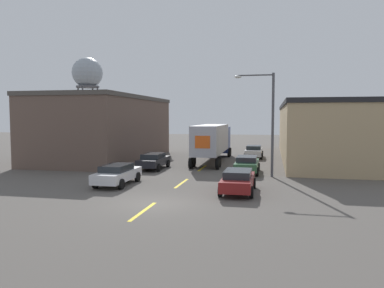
{
  "coord_description": "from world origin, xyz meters",
  "views": [
    {
      "loc": [
        6.12,
        -18.71,
        4.61
      ],
      "look_at": [
        -0.32,
        11.27,
        2.39
      ],
      "focal_mm": 35.0,
      "sensor_mm": 36.0,
      "label": 1
    }
  ],
  "objects_px": {
    "parked_car_right_near": "(238,180)",
    "water_tower": "(87,74)",
    "parked_car_left_far": "(154,160)",
    "parked_car_left_near": "(117,174)",
    "parked_car_right_mid": "(247,164)",
    "street_lamp": "(268,116)",
    "parked_car_right_far": "(254,151)",
    "semi_truck": "(213,139)"
  },
  "relations": [
    {
      "from": "parked_car_right_mid",
      "to": "street_lamp",
      "type": "xyz_separation_m",
      "value": [
        1.64,
        -1.54,
        3.91
      ]
    },
    {
      "from": "parked_car_right_mid",
      "to": "water_tower",
      "type": "xyz_separation_m",
      "value": [
        -31.24,
        32.74,
        11.71
      ]
    },
    {
      "from": "parked_car_left_near",
      "to": "parked_car_left_far",
      "type": "bearing_deg",
      "value": 90.0
    },
    {
      "from": "parked_car_left_near",
      "to": "parked_car_right_mid",
      "type": "relative_size",
      "value": 1.0
    },
    {
      "from": "parked_car_left_far",
      "to": "street_lamp",
      "type": "bearing_deg",
      "value": -12.86
    },
    {
      "from": "parked_car_left_far",
      "to": "water_tower",
      "type": "relative_size",
      "value": 0.31
    },
    {
      "from": "parked_car_right_mid",
      "to": "semi_truck",
      "type": "bearing_deg",
      "value": 118.03
    },
    {
      "from": "water_tower",
      "to": "street_lamp",
      "type": "distance_m",
      "value": 48.14
    },
    {
      "from": "parked_car_right_far",
      "to": "water_tower",
      "type": "height_order",
      "value": "water_tower"
    },
    {
      "from": "semi_truck",
      "to": "parked_car_right_far",
      "type": "distance_m",
      "value": 6.09
    },
    {
      "from": "semi_truck",
      "to": "parked_car_right_mid",
      "type": "bearing_deg",
      "value": -62.85
    },
    {
      "from": "semi_truck",
      "to": "parked_car_right_near",
      "type": "relative_size",
      "value": 2.82
    },
    {
      "from": "parked_car_right_near",
      "to": "street_lamp",
      "type": "distance_m",
      "value": 7.86
    },
    {
      "from": "parked_car_right_near",
      "to": "water_tower",
      "type": "bearing_deg",
      "value": 127.37
    },
    {
      "from": "water_tower",
      "to": "street_lamp",
      "type": "height_order",
      "value": "water_tower"
    },
    {
      "from": "parked_car_right_near",
      "to": "water_tower",
      "type": "relative_size",
      "value": 0.31
    },
    {
      "from": "semi_truck",
      "to": "parked_car_left_near",
      "type": "height_order",
      "value": "semi_truck"
    },
    {
      "from": "parked_car_right_near",
      "to": "parked_car_left_near",
      "type": "xyz_separation_m",
      "value": [
        -8.26,
        0.91,
        0.0
      ]
    },
    {
      "from": "parked_car_right_near",
      "to": "street_lamp",
      "type": "xyz_separation_m",
      "value": [
        1.64,
        6.62,
        3.91
      ]
    },
    {
      "from": "parked_car_left_near",
      "to": "parked_car_right_mid",
      "type": "xyz_separation_m",
      "value": [
        8.26,
        7.25,
        0.0
      ]
    },
    {
      "from": "parked_car_right_far",
      "to": "water_tower",
      "type": "distance_m",
      "value": 39.39
    },
    {
      "from": "parked_car_right_near",
      "to": "parked_car_left_far",
      "type": "distance_m",
      "value": 12.13
    },
    {
      "from": "parked_car_right_far",
      "to": "parked_car_left_near",
      "type": "relative_size",
      "value": 1.0
    },
    {
      "from": "parked_car_right_mid",
      "to": "street_lamp",
      "type": "distance_m",
      "value": 4.51
    },
    {
      "from": "parked_car_right_far",
      "to": "street_lamp",
      "type": "relative_size",
      "value": 0.6
    },
    {
      "from": "parked_car_left_near",
      "to": "water_tower",
      "type": "bearing_deg",
      "value": 119.88
    },
    {
      "from": "semi_truck",
      "to": "street_lamp",
      "type": "bearing_deg",
      "value": -58.91
    },
    {
      "from": "parked_car_right_near",
      "to": "water_tower",
      "type": "xyz_separation_m",
      "value": [
        -31.24,
        40.9,
        11.71
      ]
    },
    {
      "from": "parked_car_left_near",
      "to": "street_lamp",
      "type": "distance_m",
      "value": 12.08
    },
    {
      "from": "parked_car_right_near",
      "to": "parked_car_left_near",
      "type": "height_order",
      "value": "same"
    },
    {
      "from": "parked_car_left_near",
      "to": "parked_car_left_far",
      "type": "relative_size",
      "value": 1.0
    },
    {
      "from": "parked_car_right_far",
      "to": "parked_car_left_far",
      "type": "distance_m",
      "value": 13.82
    },
    {
      "from": "parked_car_right_near",
      "to": "parked_car_left_near",
      "type": "relative_size",
      "value": 1.0
    },
    {
      "from": "parked_car_right_near",
      "to": "parked_car_left_near",
      "type": "bearing_deg",
      "value": 173.72
    },
    {
      "from": "parked_car_right_near",
      "to": "parked_car_right_far",
      "type": "distance_m",
      "value": 19.96
    },
    {
      "from": "parked_car_left_near",
      "to": "parked_car_right_mid",
      "type": "distance_m",
      "value": 10.99
    },
    {
      "from": "parked_car_left_near",
      "to": "parked_car_right_mid",
      "type": "height_order",
      "value": "same"
    },
    {
      "from": "water_tower",
      "to": "parked_car_right_near",
      "type": "bearing_deg",
      "value": -52.63
    },
    {
      "from": "semi_truck",
      "to": "street_lamp",
      "type": "distance_m",
      "value": 10.86
    },
    {
      "from": "water_tower",
      "to": "parked_car_left_near",
      "type": "bearing_deg",
      "value": -60.12
    },
    {
      "from": "parked_car_right_near",
      "to": "parked_car_right_far",
      "type": "relative_size",
      "value": 1.0
    },
    {
      "from": "parked_car_right_near",
      "to": "parked_car_left_far",
      "type": "xyz_separation_m",
      "value": [
        -8.26,
        8.88,
        0.0
      ]
    }
  ]
}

